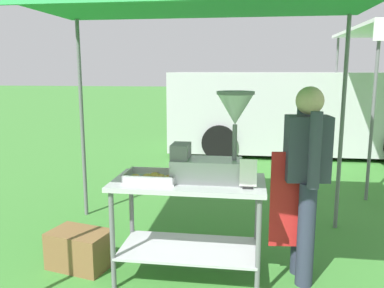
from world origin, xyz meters
The scene contains 9 objects.
ground_plane centered at (0.00, 6.00, 0.00)m, with size 70.00×70.00×0.00m, color #3D7F33.
stall_canopy centered at (0.10, 1.37, 2.26)m, with size 3.12×2.52×2.34m.
donut_cart centered at (0.10, 1.27, 0.62)m, with size 1.23×0.63×0.85m.
donut_tray centered at (-0.19, 1.23, 0.87)m, with size 0.42×0.30×0.07m.
donut_fryer centered at (0.31, 1.28, 1.15)m, with size 0.65×0.29×0.72m.
menu_sign centered at (0.58, 1.12, 0.95)m, with size 0.13×0.05×0.23m.
vendor centered at (1.03, 1.39, 0.90)m, with size 0.46×0.54×1.61m.
supply_crate centered at (-0.89, 1.32, 0.17)m, with size 0.58×0.45×0.33m.
van_silver centered at (1.68, 6.85, 0.88)m, with size 5.51×2.15×1.69m.
Camera 1 is at (0.57, -1.83, 1.73)m, focal length 37.36 mm.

